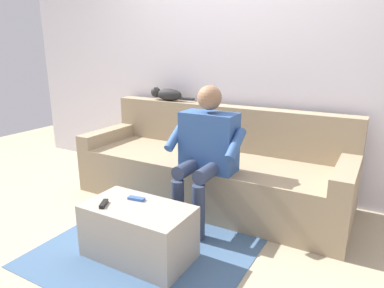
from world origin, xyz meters
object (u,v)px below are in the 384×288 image
(coffee_table, at_px, (139,232))
(remote_black, at_px, (104,204))
(cat_on_backrest, at_px, (167,94))
(remote_blue, at_px, (136,199))
(couch, at_px, (211,169))
(person_solo_seated, at_px, (205,148))

(coffee_table, relative_size, remote_black, 6.57)
(coffee_table, relative_size, cat_on_backrest, 1.40)
(coffee_table, relative_size, remote_blue, 6.07)
(remote_blue, bearing_deg, remote_black, -136.23)
(couch, xyz_separation_m, remote_blue, (0.07, 1.02, 0.10))
(coffee_table, distance_m, remote_blue, 0.22)
(person_solo_seated, bearing_deg, cat_on_backrest, -40.66)
(couch, relative_size, remote_black, 22.34)
(couch, relative_size, coffee_table, 3.40)
(coffee_table, xyz_separation_m, remote_black, (0.21, 0.10, 0.20))
(coffee_table, xyz_separation_m, person_solo_seated, (-0.16, -0.67, 0.44))
(coffee_table, distance_m, person_solo_seated, 0.82)
(cat_on_backrest, xyz_separation_m, remote_blue, (-0.61, 1.31, -0.53))
(person_solo_seated, distance_m, cat_on_backrest, 1.14)
(coffee_table, bearing_deg, remote_blue, -48.01)
(remote_black, distance_m, remote_blue, 0.22)
(coffee_table, relative_size, person_solo_seated, 0.65)
(couch, relative_size, cat_on_backrest, 4.76)
(couch, distance_m, coffee_table, 1.11)
(coffee_table, bearing_deg, couch, -90.00)
(person_solo_seated, height_order, remote_blue, person_solo_seated)
(couch, xyz_separation_m, cat_on_backrest, (0.68, -0.29, 0.63))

